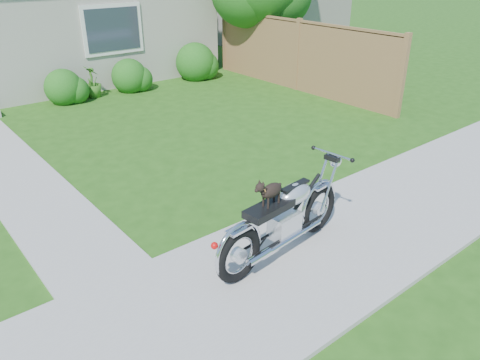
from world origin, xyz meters
name	(u,v)px	position (x,y,z in m)	size (l,w,h in m)	color
ground	(267,275)	(0.00, 0.00, 0.00)	(80.00, 80.00, 0.00)	#235114
sidewalk	(267,274)	(0.00, 0.00, 0.02)	(24.00, 2.20, 0.04)	#9E9B93
walkway	(11,171)	(-1.50, 5.00, 0.01)	(1.20, 8.00, 0.03)	#9E9B93
fence	(298,55)	(6.30, 5.75, 0.94)	(0.12, 6.62, 1.90)	#9B7445
shrub_row	(29,91)	(-0.04, 8.50, 0.46)	(11.35, 1.17, 1.17)	#205C18
potted_plant_right	(92,82)	(1.58, 8.55, 0.41)	(0.46, 0.46, 0.83)	#336B1D
motorcycle_with_dog	(285,217)	(0.46, 0.19, 0.54)	(2.22, 0.62, 1.12)	black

